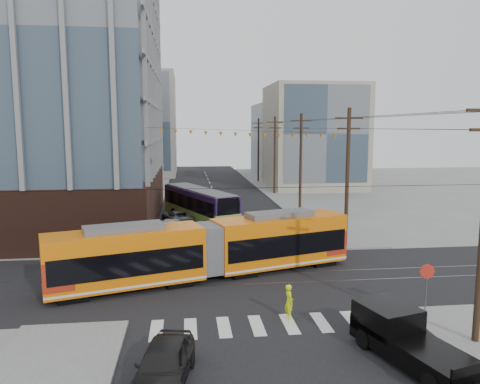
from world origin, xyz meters
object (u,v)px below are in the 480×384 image
object	(u,v)px
streetcar	(208,249)
pickup_truck	(414,342)
city_bus	(199,205)
black_sedan	(164,364)

from	to	relation	value
streetcar	pickup_truck	distance (m)	14.22
streetcar	city_bus	distance (m)	17.75
city_bus	pickup_truck	world-z (taller)	city_bus
city_bus	black_sedan	bearing A→B (deg)	-117.75
city_bus	pickup_truck	xyz separation A→B (m)	(7.66, -29.69, -0.77)
pickup_truck	black_sedan	bearing A→B (deg)	165.70
city_bus	streetcar	bearing A→B (deg)	-113.45
pickup_truck	black_sedan	size ratio (longest dim) A/B	1.22
city_bus	black_sedan	world-z (taller)	city_bus
city_bus	pickup_truck	size ratio (longest dim) A/B	2.14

